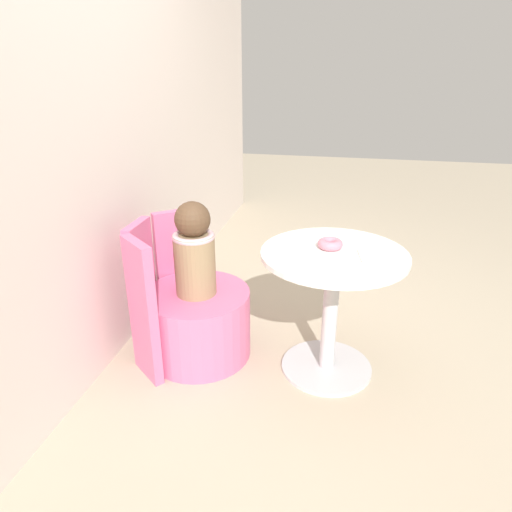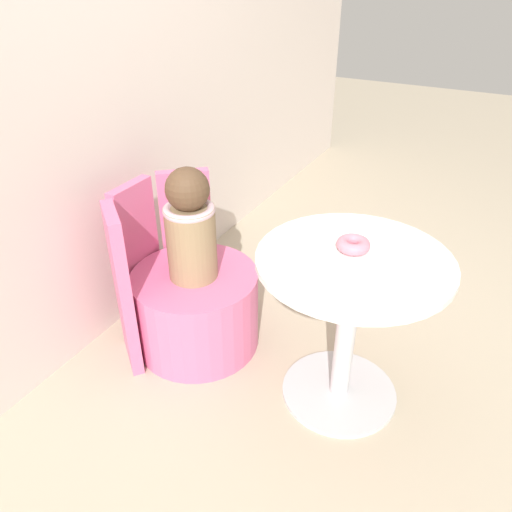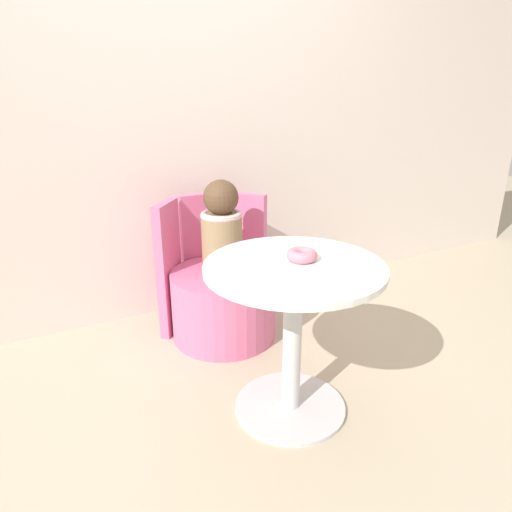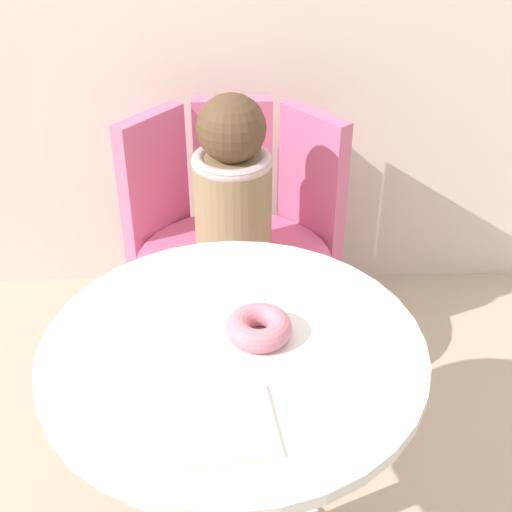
{
  "view_description": "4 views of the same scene",
  "coord_description": "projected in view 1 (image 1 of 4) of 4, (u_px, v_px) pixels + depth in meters",
  "views": [
    {
      "loc": [
        -1.94,
        -0.1,
        1.5
      ],
      "look_at": [
        0.13,
        0.34,
        0.6
      ],
      "focal_mm": 32.0,
      "sensor_mm": 36.0,
      "label": 1
    },
    {
      "loc": [
        -1.39,
        -0.45,
        1.58
      ],
      "look_at": [
        0.07,
        0.33,
        0.58
      ],
      "focal_mm": 35.0,
      "sensor_mm": 36.0,
      "label": 2
    },
    {
      "loc": [
        -0.78,
        -1.42,
        1.3
      ],
      "look_at": [
        0.11,
        0.31,
        0.58
      ],
      "focal_mm": 32.0,
      "sensor_mm": 36.0,
      "label": 3
    },
    {
      "loc": [
        0.11,
        -1.03,
        1.52
      ],
      "look_at": [
        0.15,
        0.33,
        0.61
      ],
      "focal_mm": 50.0,
      "sensor_mm": 36.0,
      "label": 4
    }
  ],
  "objects": [
    {
      "name": "ground_plane",
      "position": [
        315.0,
        378.0,
        2.35
      ],
      "size": [
        12.0,
        12.0,
        0.0
      ],
      "primitive_type": "plane",
      "color": "#B7A88E"
    },
    {
      "name": "back_wall",
      "position": [
        82.0,
        133.0,
        2.09
      ],
      "size": [
        6.0,
        0.06,
        2.4
      ],
      "color": "silver",
      "rests_on": "ground_plane"
    },
    {
      "name": "round_table",
      "position": [
        332.0,
        290.0,
        2.24
      ],
      "size": [
        0.7,
        0.7,
        0.67
      ],
      "color": "silver",
      "rests_on": "ground_plane"
    },
    {
      "name": "tub_chair",
      "position": [
        198.0,
        323.0,
        2.48
      ],
      "size": [
        0.56,
        0.56,
        0.38
      ],
      "color": "#DB6693",
      "rests_on": "ground_plane"
    },
    {
      "name": "booth_backrest",
      "position": [
        155.0,
        289.0,
        2.46
      ],
      "size": [
        0.66,
        0.24,
        0.74
      ],
      "color": "#DB6693",
      "rests_on": "ground_plane"
    },
    {
      "name": "child_figure",
      "position": [
        194.0,
        251.0,
        2.32
      ],
      "size": [
        0.22,
        0.22,
        0.5
      ],
      "color": "#937A56",
      "rests_on": "tub_chair"
    },
    {
      "name": "donut",
      "position": [
        330.0,
        244.0,
        2.2
      ],
      "size": [
        0.12,
        0.12,
        0.04
      ],
      "color": "pink",
      "rests_on": "round_table"
    },
    {
      "name": "paper_napkin",
      "position": [
        376.0,
        256.0,
        2.11
      ],
      "size": [
        0.18,
        0.18,
        0.01
      ],
      "color": "silver",
      "rests_on": "round_table"
    }
  ]
}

